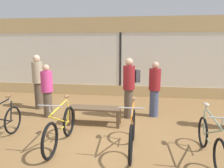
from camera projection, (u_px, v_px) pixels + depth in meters
ground_plane at (101, 139)px, 5.05m from camera, size 24.00×24.00×0.00m
shop_back_wall at (120, 57)px, 8.84m from camera, size 12.00×0.08×3.20m
bicycle_left at (61, 128)px, 4.66m from camera, size 0.46×1.78×1.04m
bicycle_right at (132, 132)px, 4.44m from camera, size 0.46×1.75×1.05m
bicycle_far_right at (210, 141)px, 4.10m from camera, size 0.46×1.72×1.01m
display_bench at (94, 110)px, 5.87m from camera, size 1.40×0.44×0.48m
customer_near_rack at (47, 90)px, 6.43m from camera, size 0.36×0.36×1.57m
customer_by_window at (129, 86)px, 6.32m from camera, size 0.56×0.51×1.76m
customer_mid_floor at (38, 80)px, 7.23m from camera, size 0.44×0.55×1.80m
customer_near_bench at (155, 88)px, 6.46m from camera, size 0.38×0.38×1.65m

